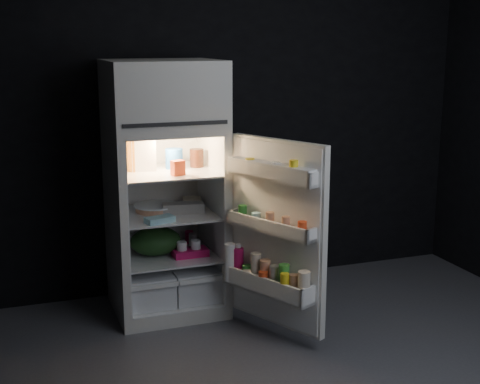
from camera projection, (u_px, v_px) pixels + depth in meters
name	position (u px, v px, depth m)	size (l,w,h in m)	color
floor	(318.00, 378.00, 3.87)	(4.00, 3.40, 0.00)	#535359
wall_back	(224.00, 114.00, 5.12)	(4.00, 0.00, 2.70)	black
refrigerator	(164.00, 180.00, 4.67)	(0.76, 0.71, 1.78)	silver
fridge_door	(274.00, 238.00, 4.26)	(0.49, 0.73, 1.22)	silver
milk_jug	(143.00, 153.00, 4.63)	(0.16, 0.16, 0.24)	white
mayo_jar	(174.00, 159.00, 4.69)	(0.12, 0.12, 0.14)	blue
jam_jar	(197.00, 158.00, 4.74)	(0.10, 0.10, 0.13)	black
amber_bottle	(133.00, 155.00, 4.58)	(0.09, 0.09, 0.22)	#C4711F
small_carton	(178.00, 168.00, 4.46)	(0.08, 0.06, 0.10)	red
egg_carton	(183.00, 208.00, 4.67)	(0.29, 0.11, 0.07)	gray
pie	(155.00, 208.00, 4.72)	(0.28, 0.28, 0.04)	tan
flat_package	(160.00, 220.00, 4.43)	(0.19, 0.10, 0.04)	#7BAFBE
wrapped_pkg	(192.00, 201.00, 4.92)	(0.13, 0.11, 0.05)	beige
produce_bag	(156.00, 241.00, 4.71)	(0.36, 0.30, 0.20)	#193815
yogurt_tray	(190.00, 253.00, 4.69)	(0.24, 0.13, 0.05)	#C91152
small_can_red	(189.00, 237.00, 4.99)	(0.06, 0.06, 0.09)	#C91152
small_can_silver	(193.00, 239.00, 4.93)	(0.06, 0.06, 0.09)	white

